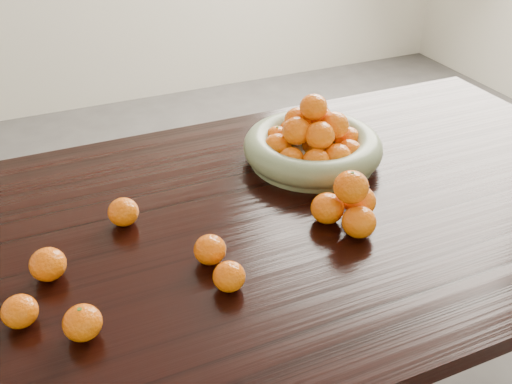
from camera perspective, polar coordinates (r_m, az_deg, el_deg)
name	(u,v)px	position (r m, az deg, el deg)	size (l,w,h in m)	color
dining_table	(248,251)	(1.32, -0.85, -5.91)	(2.00, 1.00, 0.75)	black
fruit_bowl	(313,144)	(1.47, 5.70, 4.79)	(0.36, 0.36, 0.18)	gray
orange_pyramid	(349,204)	(1.24, 9.31, -1.21)	(0.15, 0.14, 0.13)	orange
loose_orange_0	(83,323)	(1.02, -16.96, -12.39)	(0.07, 0.07, 0.06)	orange
loose_orange_1	(210,250)	(1.13, -4.62, -5.77)	(0.06, 0.06, 0.06)	orange
loose_orange_2	(229,276)	(1.07, -2.71, -8.44)	(0.06, 0.06, 0.06)	orange
loose_orange_3	(48,264)	(1.16, -20.09, -6.80)	(0.07, 0.07, 0.06)	orange
loose_orange_4	(123,212)	(1.26, -13.13, -1.95)	(0.07, 0.07, 0.06)	orange
loose_orange_5	(20,311)	(1.08, -22.55, -10.96)	(0.06, 0.06, 0.06)	orange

